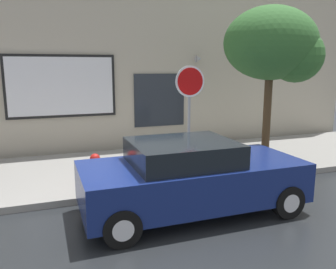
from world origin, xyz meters
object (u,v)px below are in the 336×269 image
object	(u,v)px
fire_hydrant	(95,170)
stop_sign	(190,99)
parked_car	(191,177)
street_tree	(276,46)

from	to	relation	value
fire_hydrant	stop_sign	distance (m)	2.82
parked_car	stop_sign	bearing A→B (deg)	67.62
street_tree	stop_sign	bearing A→B (deg)	-175.79
street_tree	stop_sign	distance (m)	2.91
fire_hydrant	stop_sign	size ratio (longest dim) A/B	0.28
fire_hydrant	stop_sign	bearing A→B (deg)	1.72
parked_car	fire_hydrant	distance (m)	2.42
parked_car	fire_hydrant	bearing A→B (deg)	131.06
parked_car	street_tree	world-z (taller)	street_tree
street_tree	fire_hydrant	bearing A→B (deg)	-176.98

